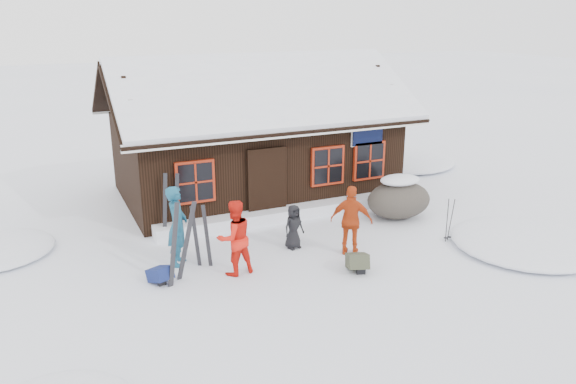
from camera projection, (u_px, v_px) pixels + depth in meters
name	position (u px, v px, depth m)	size (l,w,h in m)	color
ground	(271.00, 258.00, 13.29)	(120.00, 120.00, 0.00)	white
mountain_hut	(253.00, 144.00, 17.73)	(8.90, 6.09, 4.42)	black
snow_drift	(289.00, 213.00, 15.78)	(7.60, 0.60, 0.35)	white
snow_mounds	(300.00, 222.00, 15.56)	(20.60, 13.20, 0.48)	white
skier_teal	(177.00, 226.00, 12.69)	(0.68, 0.45, 1.87)	navy
skier_orange_left	(235.00, 238.00, 12.24)	(0.83, 0.65, 1.71)	red
skier_orange_right	(351.00, 221.00, 13.25)	(1.00, 0.42, 1.70)	#BB3B13
skier_crouched	(294.00, 227.00, 13.69)	(0.54, 0.35, 1.11)	black
boulder	(399.00, 199.00, 15.76)	(1.88, 1.41, 1.10)	#474139
ski_pair_left	(180.00, 243.00, 11.90)	(0.76, 0.33, 1.82)	black
ski_pair_mid	(201.00, 237.00, 12.65)	(0.44, 0.17, 1.52)	black
ski_pair_right	(171.00, 207.00, 14.22)	(0.51, 0.19, 1.78)	black
ski_poles	(449.00, 221.00, 14.14)	(0.21, 0.10, 1.15)	black
backpack_blue	(160.00, 277.00, 12.01)	(0.39, 0.51, 0.28)	navy
backpack_olive	(357.00, 264.00, 12.56)	(0.45, 0.60, 0.32)	#3B3E2C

